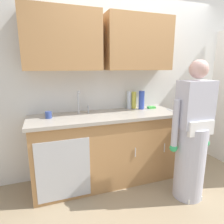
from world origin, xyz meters
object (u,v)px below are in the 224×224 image
object	(u,v)px
cup_by_sink	(48,115)
sponge	(151,107)
bottle_water_tall	(142,100)
sink	(84,117)
bottle_dish_liquid	(129,100)
person_at_sink	(192,142)
bottle_water_short	(134,100)
knife_on_counter	(171,111)

from	to	relation	value
cup_by_sink	sponge	size ratio (longest dim) A/B	0.74
bottle_water_tall	sink	bearing A→B (deg)	-171.34
bottle_dish_liquid	bottle_water_tall	size ratio (longest dim) A/B	0.98
person_at_sink	cup_by_sink	size ratio (longest dim) A/B	19.78
sink	bottle_dish_liquid	size ratio (longest dim) A/B	1.93
bottle_water_short	knife_on_counter	world-z (taller)	bottle_water_short
sink	sponge	size ratio (longest dim) A/B	4.55
bottle_dish_liquid	cup_by_sink	distance (m)	1.16
bottle_water_tall	sponge	world-z (taller)	bottle_water_tall
cup_by_sink	bottle_dish_liquid	bearing A→B (deg)	9.62
bottle_water_tall	sponge	bearing A→B (deg)	-4.13
sink	knife_on_counter	bearing A→B (deg)	-5.46
bottle_water_tall	cup_by_sink	bearing A→B (deg)	-175.27
sponge	sink	bearing A→B (deg)	-173.31
sink	bottle_water_short	world-z (taller)	sink
bottle_water_short	bottle_dish_liquid	bearing A→B (deg)	-177.28
person_at_sink	bottle_water_short	size ratio (longest dim) A/B	6.61
sink	bottle_water_short	xyz separation A→B (m)	(0.80, 0.22, 0.14)
person_at_sink	bottle_dish_liquid	distance (m)	1.05
cup_by_sink	knife_on_counter	size ratio (longest dim) A/B	0.34
bottle_water_short	sponge	bearing A→B (deg)	-22.67
bottle_water_short	bottle_water_tall	xyz separation A→B (m)	(0.08, -0.09, 0.01)
person_at_sink	sink	bearing A→B (deg)	148.65
bottle_dish_liquid	cup_by_sink	bearing A→B (deg)	-170.38
bottle_water_tall	knife_on_counter	world-z (taller)	bottle_water_tall
person_at_sink	sponge	xyz separation A→B (m)	(-0.07, 0.80, 0.26)
cup_by_sink	knife_on_counter	world-z (taller)	cup_by_sink
sink	sponge	world-z (taller)	sink
person_at_sink	bottle_water_tall	bearing A→B (deg)	106.17
person_at_sink	bottle_water_short	distance (m)	1.02
bottle_dish_liquid	bottle_water_tall	world-z (taller)	bottle_water_tall
person_at_sink	cup_by_sink	bearing A→B (deg)	155.35
sink	cup_by_sink	bearing A→B (deg)	176.44
cup_by_sink	sponge	xyz separation A→B (m)	(1.46, 0.10, -0.03)
knife_on_counter	person_at_sink	bearing A→B (deg)	176.29
sink	bottle_water_short	size ratio (longest dim) A/B	2.04
bottle_dish_liquid	cup_by_sink	world-z (taller)	bottle_dish_liquid
sponge	bottle_dish_liquid	bearing A→B (deg)	163.49
person_at_sink	bottle_dish_liquid	world-z (taller)	person_at_sink
person_at_sink	cup_by_sink	xyz separation A→B (m)	(-1.54, 0.71, 0.29)
bottle_water_tall	person_at_sink	bearing A→B (deg)	-73.83
sink	bottle_water_tall	size ratio (longest dim) A/B	1.89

